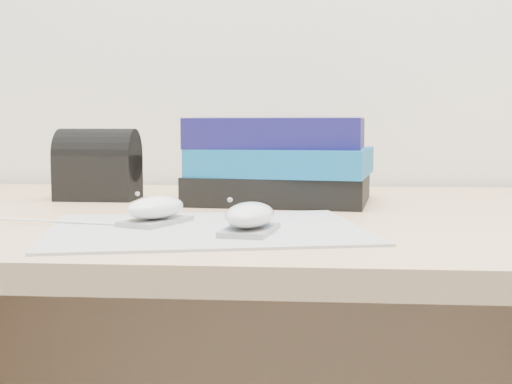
# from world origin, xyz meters

# --- Properties ---
(desk) EXTENTS (1.60, 0.80, 0.73)m
(desk) POSITION_xyz_m (0.00, 1.64, 0.50)
(desk) COLOR tan
(desk) RESTS_ON ground
(mousepad) EXTENTS (0.41, 0.35, 0.00)m
(mousepad) POSITION_xyz_m (-0.16, 1.39, 0.73)
(mousepad) COLOR gray
(mousepad) RESTS_ON desk
(mouse_rear) EXTENTS (0.08, 0.10, 0.04)m
(mouse_rear) POSITION_xyz_m (-0.23, 1.41, 0.75)
(mouse_rear) COLOR #99999B
(mouse_rear) RESTS_ON mousepad
(mouse_front) EXTENTS (0.06, 0.10, 0.04)m
(mouse_front) POSITION_xyz_m (-0.11, 1.35, 0.75)
(mouse_front) COLOR gray
(mouse_front) RESTS_ON mousepad
(usb_cable) EXTENTS (0.23, 0.05, 0.00)m
(usb_cable) POSITION_xyz_m (-0.37, 1.41, 0.73)
(usb_cable) COLOR white
(usb_cable) RESTS_ON mousepad
(book_stack) EXTENTS (0.30, 0.25, 0.13)m
(book_stack) POSITION_xyz_m (-0.09, 1.69, 0.80)
(book_stack) COLOR black
(book_stack) RESTS_ON desk
(pouch) EXTENTS (0.13, 0.09, 0.12)m
(pouch) POSITION_xyz_m (-0.39, 1.70, 0.79)
(pouch) COLOR black
(pouch) RESTS_ON desk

